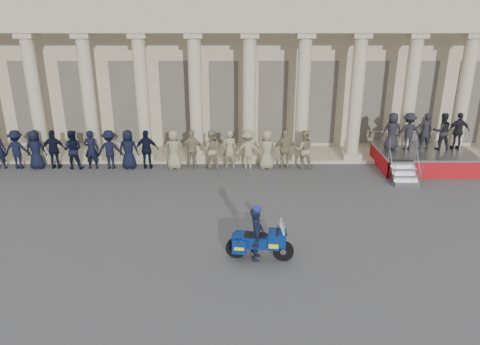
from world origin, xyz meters
name	(u,v)px	position (x,y,z in m)	size (l,w,h in m)	color
ground	(216,236)	(0.00, 0.00, 0.00)	(90.00, 90.00, 0.00)	#3F3F41
building	(226,54)	(0.00, 14.74, 4.52)	(40.00, 12.50, 9.00)	tan
officer_rank	(105,149)	(-5.63, 6.89, 0.96)	(19.98, 0.72, 1.91)	black
reviewing_stand	(423,138)	(9.66, 7.05, 1.46)	(4.36, 4.15, 2.67)	gray
motorcycle	(260,242)	(1.49, -1.51, 0.60)	(2.16, 0.95, 1.39)	black
rider	(257,233)	(1.37, -1.50, 0.92)	(0.50, 0.70, 1.86)	black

